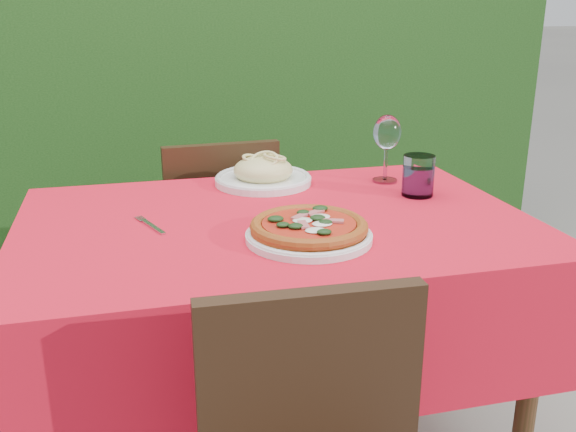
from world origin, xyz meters
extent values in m
cube|color=black|center=(0.00, 1.55, 0.80)|extent=(3.20, 0.55, 1.60)
cube|color=#452816|center=(0.00, 0.00, 0.72)|extent=(1.20, 0.80, 0.04)
cylinder|color=#452816|center=(0.54, -0.34, 0.35)|extent=(0.05, 0.05, 0.70)
cylinder|color=#452816|center=(-0.54, 0.34, 0.35)|extent=(0.05, 0.05, 0.70)
cylinder|color=#452816|center=(0.54, 0.34, 0.35)|extent=(0.05, 0.05, 0.70)
cube|color=red|center=(0.00, 0.00, 0.59)|extent=(1.26, 0.86, 0.32)
cube|color=black|center=(-0.08, -0.60, 0.63)|extent=(0.38, 0.05, 0.41)
cube|color=black|center=(-0.07, 0.68, 0.40)|extent=(0.40, 0.40, 0.04)
cube|color=black|center=(-0.06, 0.51, 0.63)|extent=(0.38, 0.06, 0.41)
cylinder|color=black|center=(0.09, 0.85, 0.19)|extent=(0.03, 0.03, 0.39)
cylinder|color=black|center=(-0.23, 0.83, 0.19)|extent=(0.03, 0.03, 0.39)
cylinder|color=black|center=(0.10, 0.53, 0.19)|extent=(0.03, 0.03, 0.39)
cylinder|color=black|center=(-0.22, 0.51, 0.19)|extent=(0.03, 0.03, 0.39)
cylinder|color=silver|center=(0.04, -0.17, 0.76)|extent=(0.29, 0.29, 0.02)
cylinder|color=#C35C1B|center=(0.04, -0.17, 0.77)|extent=(0.33, 0.33, 0.02)
cylinder|color=#97090B|center=(0.04, -0.17, 0.79)|extent=(0.27, 0.27, 0.01)
cylinder|color=silver|center=(0.04, 0.32, 0.76)|extent=(0.29, 0.29, 0.02)
ellipsoid|color=#D7CB86|center=(0.04, 0.32, 0.79)|extent=(0.18, 0.18, 0.08)
cylinder|color=silver|center=(0.43, 0.09, 0.81)|extent=(0.09, 0.09, 0.11)
cylinder|color=#9CBBD3|center=(0.43, 0.09, 0.79)|extent=(0.07, 0.07, 0.08)
cylinder|color=white|center=(0.40, 0.25, 0.75)|extent=(0.07, 0.07, 0.01)
cylinder|color=white|center=(0.40, 0.25, 0.81)|extent=(0.01, 0.01, 0.10)
ellipsoid|color=white|center=(0.40, 0.25, 0.90)|extent=(0.08, 0.08, 0.10)
cube|color=silver|center=(-0.30, 0.00, 0.75)|extent=(0.08, 0.16, 0.00)
camera|label=1|loc=(-0.34, -1.48, 1.26)|focal=40.00mm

